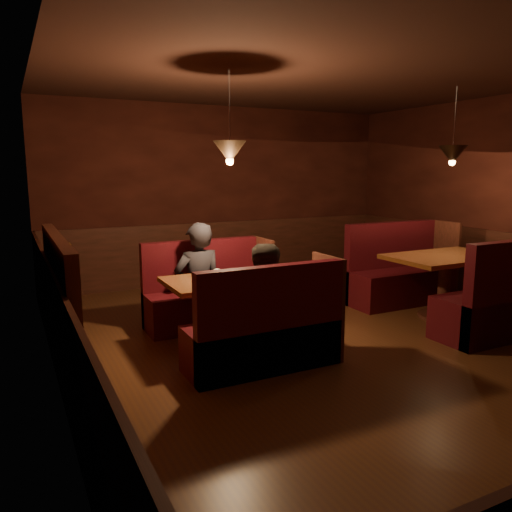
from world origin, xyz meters
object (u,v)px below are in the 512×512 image
diner_b (270,285)px  main_bench_far (208,298)px  main_table (232,293)px  diner_a (198,262)px  second_table (445,272)px  main_bench_near (267,336)px  second_bench_far (399,277)px  second_bench_near (505,306)px

diner_b → main_bench_far: bearing=98.4°
main_table → diner_b: 0.63m
main_bench_far → diner_a: size_ratio=0.93×
second_table → diner_a: diner_a is taller
main_bench_near → diner_a: 1.53m
second_bench_far → second_bench_near: same height
diner_a → diner_b: 1.28m
main_table → diner_a: bearing=101.7°
main_bench_far → second_bench_near: second_bench_near is taller
main_table → second_bench_far: size_ratio=0.87×
main_table → second_bench_far: (2.84, 0.56, -0.21)m
second_table → diner_b: diner_b is taller
second_bench_far → diner_a: size_ratio=0.98×
second_table → main_bench_near: bearing=-170.2°
main_bench_near → second_table: size_ratio=1.05×
main_bench_near → diner_a: diner_a is taller
second_bench_far → diner_b: size_ratio=1.04×
second_bench_far → diner_a: (-2.98, 0.11, 0.45)m
main_bench_far → diner_a: diner_a is taller
main_bench_near → main_table: bearing=91.2°
second_table → second_bench_far: bearing=87.8°
main_bench_far → second_table: size_ratio=1.05×
main_table → diner_b: diner_b is taller
main_table → main_bench_far: 0.81m
main_table → second_bench_near: bearing=-22.1°
main_bench_near → diner_b: bearing=57.3°
second_bench_near → main_table: bearing=157.9°
second_table → diner_b: bearing=-174.0°
main_bench_far → second_bench_far: (2.83, -0.22, 0.03)m
main_bench_near → second_bench_far: 3.13m
main_table → main_bench_far: (0.02, 0.78, -0.24)m
main_table → main_bench_near: main_bench_near is taller
main_bench_far → diner_b: (0.13, -1.36, 0.43)m
main_bench_far → second_bench_near: bearing=-34.4°
main_table → main_bench_near: (0.02, -0.78, -0.24)m
main_table → main_bench_near: size_ratio=0.91×
diner_b → main_table: bearing=106.9°
main_bench_far → second_bench_near: (2.83, -1.94, 0.03)m
main_bench_far → diner_b: bearing=-84.6°
main_bench_far → second_bench_far: 2.84m
second_table → diner_b: (-2.67, -0.28, 0.16)m
diner_b → second_bench_near: bearing=-9.0°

